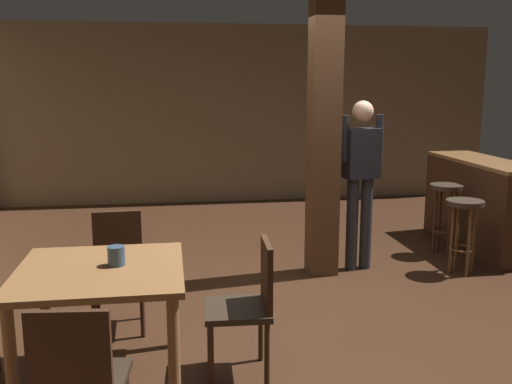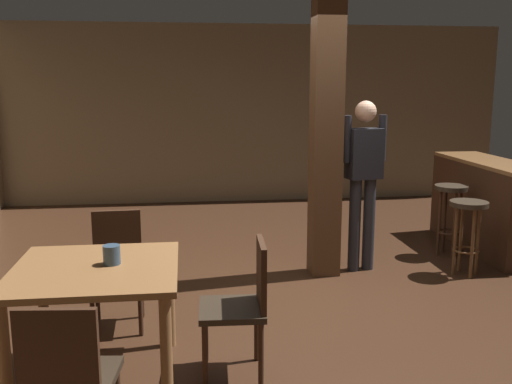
# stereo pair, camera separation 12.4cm
# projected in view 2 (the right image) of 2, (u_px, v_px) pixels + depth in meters

# --- Properties ---
(ground_plane) EXTENTS (10.80, 10.80, 0.00)m
(ground_plane) POSITION_uv_depth(u_px,v_px,m) (320.00, 301.00, 5.02)
(ground_plane) COLOR #382114
(wall_back) EXTENTS (8.00, 0.10, 2.80)m
(wall_back) POSITION_uv_depth(u_px,v_px,m) (256.00, 114.00, 9.14)
(wall_back) COLOR #756047
(wall_back) RESTS_ON ground_plane
(pillar) EXTENTS (0.28, 0.28, 2.80)m
(pillar) POSITION_uv_depth(u_px,v_px,m) (326.00, 134.00, 5.51)
(pillar) COLOR #4C301C
(pillar) RESTS_ON ground_plane
(dining_table) EXTENTS (1.02, 1.02, 0.76)m
(dining_table) POSITION_uv_depth(u_px,v_px,m) (96.00, 285.00, 3.57)
(dining_table) COLOR brown
(dining_table) RESTS_ON ground_plane
(chair_east) EXTENTS (0.44, 0.44, 0.89)m
(chair_east) POSITION_uv_depth(u_px,v_px,m) (244.00, 301.00, 3.67)
(chair_east) COLOR #2D2319
(chair_east) RESTS_ON ground_plane
(chair_south) EXTENTS (0.46, 0.46, 0.89)m
(chair_south) POSITION_uv_depth(u_px,v_px,m) (67.00, 377.00, 2.72)
(chair_south) COLOR #2D2319
(chair_south) RESTS_ON ground_plane
(chair_north) EXTENTS (0.44, 0.44, 0.89)m
(chair_north) POSITION_uv_depth(u_px,v_px,m) (117.00, 263.00, 4.45)
(chair_north) COLOR #2D2319
(chair_north) RESTS_ON ground_plane
(napkin_cup) EXTENTS (0.11, 0.11, 0.12)m
(napkin_cup) POSITION_uv_depth(u_px,v_px,m) (112.00, 255.00, 3.59)
(napkin_cup) COLOR #33475B
(napkin_cup) RESTS_ON dining_table
(standing_person) EXTENTS (0.47, 0.26, 1.72)m
(standing_person) POSITION_uv_depth(u_px,v_px,m) (364.00, 173.00, 5.69)
(standing_person) COLOR black
(standing_person) RESTS_ON ground_plane
(bar_counter) EXTENTS (0.56, 1.78, 1.03)m
(bar_counter) POSITION_uv_depth(u_px,v_px,m) (481.00, 204.00, 6.51)
(bar_counter) COLOR brown
(bar_counter) RESTS_ON ground_plane
(bar_stool_near) EXTENTS (0.37, 0.37, 0.75)m
(bar_stool_near) POSITION_uv_depth(u_px,v_px,m) (468.00, 219.00, 5.61)
(bar_stool_near) COLOR #2D2319
(bar_stool_near) RESTS_ON ground_plane
(bar_stool_mid) EXTENTS (0.36, 0.36, 0.79)m
(bar_stool_mid) POSITION_uv_depth(u_px,v_px,m) (451.00, 203.00, 6.25)
(bar_stool_mid) COLOR #2D2319
(bar_stool_mid) RESTS_ON ground_plane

